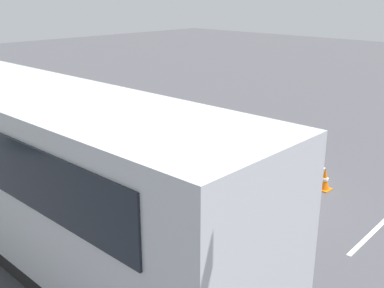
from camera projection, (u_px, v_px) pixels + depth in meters
ground_plane at (237, 197)px, 11.73m from camera, size 80.00×80.00×0.00m
tour_bus at (36, 165)px, 9.28m from camera, size 11.22×2.78×3.25m
spectator_far_left at (183, 171)px, 10.77m from camera, size 0.57×0.38×1.66m
spectator_left at (149, 155)px, 11.60m from camera, size 0.57×0.32×1.76m
spectator_centre at (124, 145)px, 12.50m from camera, size 0.58×0.35×1.67m
parked_motorcycle_silver at (76, 165)px, 12.52m from camera, size 2.05×0.65×0.99m
parked_motorcycle_dark at (201, 218)px, 9.60m from camera, size 2.05×0.58×0.99m
stunt_motorcycle at (240, 133)px, 13.44m from camera, size 1.78×1.18×1.79m
traffic_cone at (325, 179)px, 12.05m from camera, size 0.34×0.34×0.63m
bay_line_b at (290, 188)px, 12.23m from camera, size 0.28×4.02×0.01m
bay_line_c at (217, 164)px, 13.93m from camera, size 0.29×4.29×0.01m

